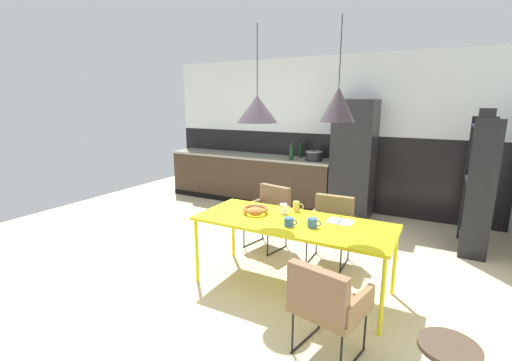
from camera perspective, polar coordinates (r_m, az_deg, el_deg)
ground_plane at (r=4.04m, az=-4.57°, el=-14.91°), size 8.16×8.16×0.00m
back_wall_splashback_dark at (r=6.49m, az=10.29°, el=1.72°), size 6.04×0.12×1.31m
back_wall_panel_upper at (r=6.38m, az=10.77°, el=13.36°), size 6.04×0.12×1.31m
kitchen_counter at (r=6.71m, az=-1.04°, el=0.44°), size 3.24×0.63×0.89m
refrigerator_column at (r=5.92m, az=15.55°, el=3.30°), size 0.63×0.60×1.90m
dining_table at (r=3.52m, az=6.01°, el=-7.15°), size 1.94×0.80×0.72m
armchair_near_window at (r=4.26m, az=12.06°, el=-6.39°), size 0.50×0.48×0.77m
armchair_far_side at (r=2.71m, az=11.20°, el=-18.31°), size 0.57×0.56×0.76m
armchair_head_of_table at (r=4.59m, az=2.14°, el=-4.64°), size 0.57×0.56×0.79m
fruit_bowl at (r=3.71m, az=-0.10°, el=-4.72°), size 0.27×0.27×0.06m
open_book at (r=3.54m, az=13.48°, el=-6.52°), size 0.24×0.20×0.02m
mug_glass_clear at (r=3.70m, az=4.52°, el=-4.59°), size 0.13×0.08×0.10m
mug_wide_latte at (r=3.35m, az=5.40°, el=-6.71°), size 0.13×0.09×0.08m
mug_dark_espresso at (r=3.79m, az=6.60°, el=-4.19°), size 0.12×0.07×0.11m
mug_short_terracotta at (r=3.34m, az=9.11°, el=-6.81°), size 0.13×0.09×0.09m
cooking_pot at (r=6.04m, az=9.36°, el=3.94°), size 0.28×0.28×0.19m
bottle_oil_tall at (r=6.05m, az=5.77°, el=4.57°), size 0.07×0.07×0.32m
bottle_spice_small at (r=6.36m, az=7.24°, el=4.82°), size 0.07×0.07×0.29m
bottle_vinegar_dark at (r=6.17m, az=5.74°, el=4.47°), size 0.07×0.07×0.26m
side_stool at (r=2.55m, az=28.76°, el=-23.22°), size 0.35×0.35×0.49m
open_shelf_unit at (r=5.19m, az=32.45°, el=-0.14°), size 0.30×0.74×1.79m
pendant_lamp_over_table_near at (r=3.45m, az=0.19°, el=11.53°), size 0.40×0.40×0.90m
pendant_lamp_over_table_far at (r=3.20m, az=13.15°, el=11.93°), size 0.31×0.31×0.88m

